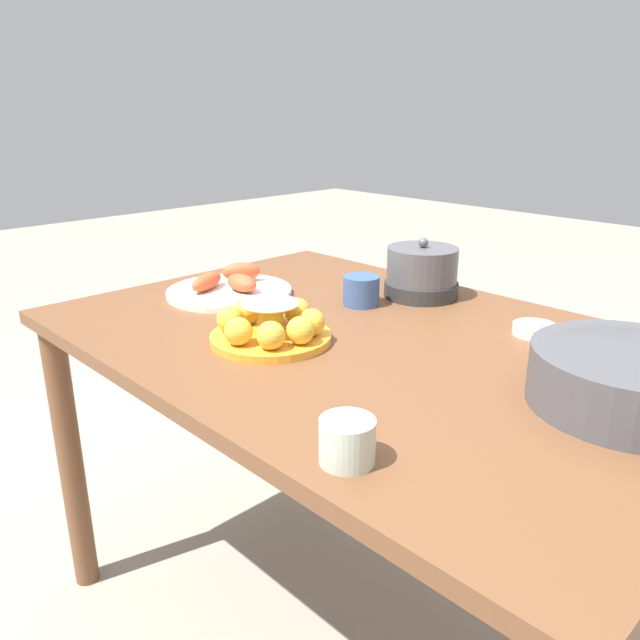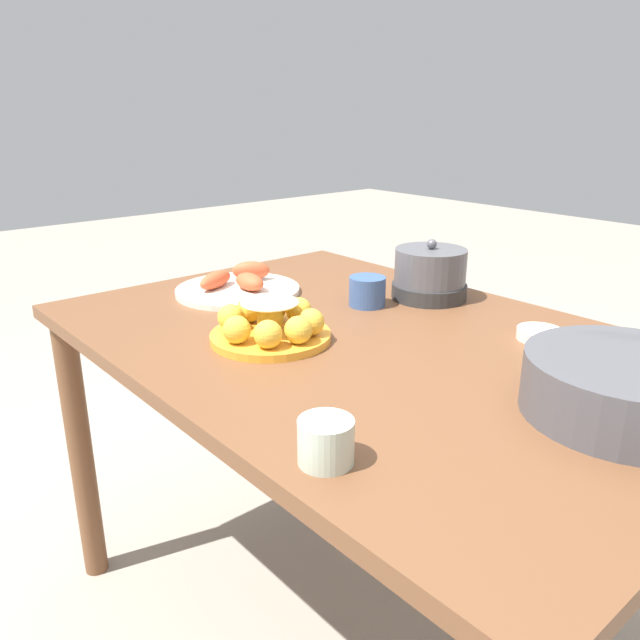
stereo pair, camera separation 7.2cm
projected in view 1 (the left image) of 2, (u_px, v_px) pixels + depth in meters
The scene contains 9 objects.
ground_plane at pixel (360, 627), 1.52m from camera, with size 12.00×12.00×0.00m, color #9E9384.
dining_table at pixel (367, 381), 1.31m from camera, with size 1.34×0.91×0.76m.
cake_plate at pixel (271, 325), 1.24m from camera, with size 0.24×0.24×0.09m.
serving_bowl at pixel (631, 378), 0.96m from camera, with size 0.31×0.31×0.09m.
sauce_bowl at pixel (535, 329), 1.28m from camera, with size 0.09×0.09×0.02m.
seafood_platter at pixel (230, 288), 1.55m from camera, with size 0.31×0.31×0.06m.
cup_near at pixel (347, 441), 0.82m from camera, with size 0.08×0.08×0.06m.
cup_far at pixel (361, 291), 1.46m from camera, with size 0.09×0.09×0.07m.
warming_pot at pixel (422, 273), 1.52m from camera, with size 0.18×0.18×0.15m.
Camera 1 is at (0.79, -0.90, 1.20)m, focal length 35.00 mm.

